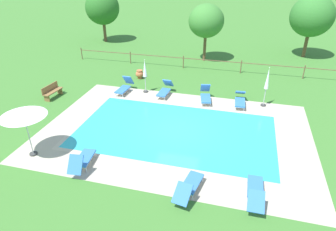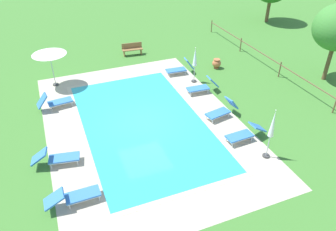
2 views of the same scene
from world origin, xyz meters
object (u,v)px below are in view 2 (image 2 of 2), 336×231
object	(u,v)px
sun_lounger_north_far	(245,133)
sun_lounger_south_near_corner	(222,110)
sun_lounger_south_mid	(75,196)
patio_umbrella_closed_row_west	(272,127)
wooden_bench_lawn_side	(132,49)
sun_lounger_north_end	(57,158)
terracotta_urn_near_fence	(217,63)
sun_lounger_south_far	(180,68)
sun_lounger_north_mid	(55,102)
patio_umbrella_open_foreground	(49,52)
sun_lounger_north_near_steps	(202,87)
patio_umbrella_closed_row_mid_west	(195,59)

from	to	relation	value
sun_lounger_north_far	sun_lounger_south_near_corner	world-z (taller)	sun_lounger_south_near_corner
sun_lounger_south_mid	patio_umbrella_closed_row_west	world-z (taller)	patio_umbrella_closed_row_west
sun_lounger_south_mid	wooden_bench_lawn_side	distance (m)	14.24
sun_lounger_north_end	terracotta_urn_near_fence	bearing A→B (deg)	118.38
sun_lounger_south_far	sun_lounger_north_mid	bearing A→B (deg)	-80.74
sun_lounger_north_far	patio_umbrella_open_foreground	xyz separation A→B (m)	(-9.08, -7.84, 1.83)
sun_lounger_north_end	patio_umbrella_closed_row_west	world-z (taller)	patio_umbrella_closed_row_west
patio_umbrella_closed_row_west	terracotta_urn_near_fence	xyz separation A→B (m)	(-8.96, 2.40, -1.26)
sun_lounger_north_near_steps	sun_lounger_south_near_corner	bearing A→B (deg)	-4.65
patio_umbrella_closed_row_west	wooden_bench_lawn_side	bearing A→B (deg)	-170.37
sun_lounger_south_far	terracotta_urn_near_fence	bearing A→B (deg)	87.26
sun_lounger_north_mid	patio_umbrella_closed_row_mid_west	world-z (taller)	patio_umbrella_closed_row_mid_west
sun_lounger_north_far	sun_lounger_south_far	world-z (taller)	sun_lounger_south_far
sun_lounger_south_far	wooden_bench_lawn_side	distance (m)	4.68
sun_lounger_north_mid	sun_lounger_north_near_steps	bearing A→B (deg)	79.99
patio_umbrella_open_foreground	wooden_bench_lawn_side	xyz separation A→B (m)	(-2.82, 5.82, -1.73)
sun_lounger_north_mid	patio_umbrella_open_foreground	size ratio (longest dim) A/B	0.80
patio_umbrella_closed_row_west	patio_umbrella_closed_row_mid_west	xyz separation A→B (m)	(-7.72, 0.11, -0.09)
sun_lounger_north_far	sun_lounger_north_mid	bearing A→B (deg)	-128.14
sun_lounger_north_near_steps	sun_lounger_north_end	world-z (taller)	sun_lounger_north_near_steps
patio_umbrella_closed_row_mid_west	sun_lounger_south_far	bearing A→B (deg)	-164.42
patio_umbrella_closed_row_west	patio_umbrella_closed_row_mid_west	world-z (taller)	patio_umbrella_closed_row_west
sun_lounger_south_mid	patio_umbrella_open_foreground	bearing A→B (deg)	178.45
sun_lounger_north_mid	sun_lounger_south_far	world-z (taller)	sun_lounger_south_far
sun_lounger_south_far	terracotta_urn_near_fence	distance (m)	2.68
sun_lounger_north_far	patio_umbrella_closed_row_west	size ratio (longest dim) A/B	0.83
sun_lounger_north_mid	patio_umbrella_closed_row_west	size ratio (longest dim) A/B	0.77
sun_lounger_north_mid	sun_lounger_north_far	size ratio (longest dim) A/B	0.93
patio_umbrella_closed_row_west	sun_lounger_south_mid	bearing A→B (deg)	-93.16
sun_lounger_north_end	sun_lounger_south_far	bearing A→B (deg)	125.98
sun_lounger_south_mid	wooden_bench_lawn_side	size ratio (longest dim) A/B	1.35
sun_lounger_north_mid	sun_lounger_south_near_corner	size ratio (longest dim) A/B	1.00
patio_umbrella_open_foreground	patio_umbrella_closed_row_mid_west	size ratio (longest dim) A/B	1.05
sun_lounger_south_mid	patio_umbrella_open_foreground	distance (m)	10.22
sun_lounger_south_near_corner	patio_umbrella_closed_row_west	xyz separation A→B (m)	(3.58, 0.25, 1.22)
sun_lounger_north_end	patio_umbrella_closed_row_mid_west	xyz separation A→B (m)	(-4.77, 8.84, 1.16)
sun_lounger_north_near_steps	patio_umbrella_open_foreground	world-z (taller)	patio_umbrella_open_foreground
patio_umbrella_open_foreground	terracotta_urn_near_fence	world-z (taller)	patio_umbrella_open_foreground
sun_lounger_south_near_corner	patio_umbrella_closed_row_mid_west	distance (m)	4.31
wooden_bench_lawn_side	patio_umbrella_closed_row_west	bearing A→B (deg)	9.63
patio_umbrella_closed_row_mid_west	sun_lounger_north_near_steps	bearing A→B (deg)	-5.82
sun_lounger_south_mid	wooden_bench_lawn_side	xyz separation A→B (m)	(-12.87, 6.09, 0.11)
patio_umbrella_open_foreground	patio_umbrella_closed_row_mid_west	bearing A→B (deg)	71.21
patio_umbrella_open_foreground	sun_lounger_south_mid	bearing A→B (deg)	-1.55
sun_lounger_south_far	wooden_bench_lawn_side	bearing A→B (deg)	-154.84
sun_lounger_north_near_steps	sun_lounger_south_far	bearing A→B (deg)	-175.09
sun_lounger_south_far	patio_umbrella_closed_row_mid_west	size ratio (longest dim) A/B	0.81
sun_lounger_north_far	sun_lounger_south_far	bearing A→B (deg)	-179.77
sun_lounger_north_end	sun_lounger_south_mid	world-z (taller)	sun_lounger_north_end
sun_lounger_south_mid	patio_umbrella_closed_row_mid_west	world-z (taller)	patio_umbrella_closed_row_mid_west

